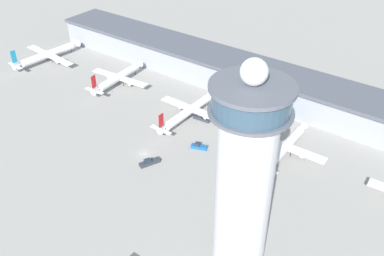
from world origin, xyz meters
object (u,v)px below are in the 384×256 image
control_tower (244,184)px  airplane_gate_delta (286,147)px  airplane_gate_alpha (48,55)px  service_truck_fuel (149,162)px  service_truck_baggage (199,146)px  airplane_gate_bravo (118,77)px  airplane_gate_charlie (192,109)px  service_truck_catering (202,118)px

control_tower → airplane_gate_delta: (-13.14, 58.67, -29.24)m
airplane_gate_alpha → service_truck_fuel: size_ratio=4.95×
service_truck_fuel → service_truck_baggage: service_truck_baggage is taller
airplane_gate_bravo → airplane_gate_charlie: size_ratio=0.84×
airplane_gate_alpha → airplane_gate_delta: (147.53, 0.19, -0.21)m
airplane_gate_bravo → airplane_gate_alpha: bearing=-176.5°
control_tower → airplane_gate_bravo: control_tower is taller
airplane_gate_bravo → airplane_gate_delta: 95.27m
control_tower → service_truck_fuel: (-52.87, 21.62, -32.16)m
control_tower → service_truck_fuel: bearing=157.8°
control_tower → service_truck_fuel: 65.56m
airplane_gate_bravo → service_truck_fuel: 68.54m
airplane_gate_charlie → service_truck_catering: (5.01, 0.73, -3.22)m
airplane_gate_charlie → airplane_gate_bravo: bearing=176.8°
airplane_gate_delta → service_truck_baggage: airplane_gate_delta is taller
airplane_gate_charlie → service_truck_fuel: bearing=-79.5°
airplane_gate_delta → service_truck_fuel: (-39.74, -37.05, -2.92)m
airplane_gate_charlie → service_truck_fuel: (6.95, -37.41, -3.26)m
airplane_gate_bravo → airplane_gate_delta: (95.22, -3.05, -0.49)m
service_truck_catering → service_truck_fuel: 38.19m
control_tower → service_truck_catering: control_tower is taller
airplane_gate_alpha → service_truck_catering: (105.86, 1.27, -3.10)m
airplane_gate_charlie → service_truck_baggage: airplane_gate_charlie is taller
airplane_gate_bravo → service_truck_catering: bearing=-2.1°
airplane_gate_delta → service_truck_catering: bearing=178.5°
airplane_gate_charlie → service_truck_catering: size_ratio=5.25×
airplane_gate_charlie → service_truck_catering: 6.01m
airplane_gate_charlie → service_truck_baggage: bearing=-46.7°
airplane_gate_alpha → airplane_gate_bravo: 52.41m
airplane_gate_alpha → airplane_gate_charlie: airplane_gate_alpha is taller
airplane_gate_alpha → airplane_gate_bravo: (52.31, 3.24, 0.28)m
service_truck_catering → service_truck_baggage: (11.53, -18.27, -0.02)m
airplane_gate_bravo → service_truck_baggage: size_ratio=5.28×
airplane_gate_bravo → service_truck_baggage: 68.23m
control_tower → airplane_gate_alpha: (-160.67, 58.49, -29.03)m
airplane_gate_charlie → service_truck_fuel: airplane_gate_charlie is taller
airplane_gate_alpha → airplane_gate_delta: size_ratio=1.16×
airplane_gate_alpha → service_truck_fuel: bearing=-18.9°
airplane_gate_bravo → service_truck_catering: size_ratio=4.41×
airplane_gate_delta → service_truck_fuel: bearing=-137.0°
airplane_gate_delta → control_tower: bearing=-77.4°
service_truck_catering → service_truck_fuel: size_ratio=0.99×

